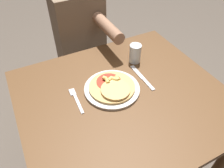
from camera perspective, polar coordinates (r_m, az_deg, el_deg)
The scene contains 8 objects.
ground_plane at distance 1.74m, azimuth 2.04°, elevation -20.81°, with size 8.00×8.00×0.00m, color brown.
dining_table at distance 1.18m, azimuth 2.81°, elevation -7.00°, with size 1.01×0.91×0.77m.
plate at distance 1.11m, azimuth 0.00°, elevation -1.23°, with size 0.28×0.28×0.01m.
pizza at distance 1.10m, azimuth 0.14°, elevation -0.70°, with size 0.23×0.23×0.04m.
fork at distance 1.08m, azimuth -9.40°, elevation -3.83°, with size 0.03×0.18×0.00m.
knife at distance 1.19m, azimuth 7.97°, elevation 1.61°, with size 0.02×0.22×0.00m.
drinking_glass at distance 1.27m, azimuth 6.06°, elevation 7.94°, with size 0.07×0.07×0.11m.
person_diner at distance 1.62m, azimuth -8.14°, elevation 11.17°, with size 0.32×0.52×1.22m.
Camera 1 is at (-0.39, -0.65, 1.56)m, focal length 35.00 mm.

